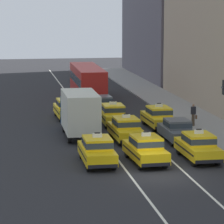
% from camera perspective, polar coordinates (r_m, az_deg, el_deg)
% --- Properties ---
extents(ground_plane, '(160.00, 160.00, 0.00)m').
position_cam_1_polar(ground_plane, '(36.51, 4.15, -5.58)').
color(ground_plane, '#232326').
extents(lane_stripe_left_center, '(0.14, 80.00, 0.01)m').
position_cam_1_polar(lane_stripe_left_center, '(55.47, -2.40, -0.38)').
color(lane_stripe_left_center, silver).
rests_on(lane_stripe_left_center, ground).
extents(lane_stripe_center_right, '(0.14, 80.00, 0.01)m').
position_cam_1_polar(lane_stripe_center_right, '(55.96, 0.85, -0.28)').
color(lane_stripe_center_right, silver).
rests_on(lane_stripe_center_right, ground).
extents(sidewalk_curb, '(4.00, 90.00, 0.15)m').
position_cam_1_polar(sidewalk_curb, '(52.52, 7.88, -0.94)').
color(sidewalk_curb, gray).
rests_on(sidewalk_curb, ground).
extents(taxi_left_nearest, '(1.82, 4.56, 1.96)m').
position_cam_1_polar(taxi_left_nearest, '(38.76, -1.31, -3.34)').
color(taxi_left_nearest, black).
rests_on(taxi_left_nearest, ground).
extents(box_truck_left_second, '(2.34, 6.98, 3.27)m').
position_cam_1_polar(box_truck_left_second, '(46.98, -2.90, 0.03)').
color(box_truck_left_second, black).
rests_on(box_truck_left_second, ground).
extents(taxi_left_third, '(1.96, 4.62, 1.96)m').
position_cam_1_polar(taxi_left_third, '(54.30, -3.96, 0.33)').
color(taxi_left_third, black).
rests_on(taxi_left_third, ground).
extents(taxi_center_nearest, '(2.02, 4.64, 1.96)m').
position_cam_1_polar(taxi_center_nearest, '(39.15, 2.96, -3.22)').
color(taxi_center_nearest, black).
rests_on(taxi_center_nearest, ground).
extents(taxi_center_second, '(1.91, 4.59, 1.96)m').
position_cam_1_polar(taxi_center_second, '(45.35, 1.21, -1.46)').
color(taxi_center_second, black).
rests_on(taxi_center_second, ground).
extents(taxi_center_third, '(1.85, 4.57, 1.96)m').
position_cam_1_polar(taxi_center_third, '(51.29, 0.07, -0.18)').
color(taxi_center_third, black).
rests_on(taxi_center_third, ground).
extents(sedan_center_fourth, '(1.95, 4.38, 1.58)m').
position_cam_1_polar(sedan_center_fourth, '(56.56, -0.91, 0.69)').
color(sedan_center_fourth, black).
rests_on(sedan_center_fourth, ground).
extents(bus_center_fifth, '(2.67, 11.23, 3.22)m').
position_cam_1_polar(bus_center_fifth, '(65.71, -2.16, 2.76)').
color(bus_center_fifth, black).
rests_on(bus_center_fifth, ground).
extents(taxi_right_nearest, '(1.85, 4.57, 1.96)m').
position_cam_1_polar(taxi_right_nearest, '(40.20, 7.54, -2.95)').
color(taxi_right_nearest, black).
rests_on(taxi_right_nearest, ground).
extents(sedan_right_second, '(1.80, 4.31, 1.58)m').
position_cam_1_polar(sedan_right_second, '(45.32, 5.71, -1.55)').
color(sedan_right_second, black).
rests_on(sedan_right_second, ground).
extents(taxi_right_third, '(1.92, 4.60, 1.96)m').
position_cam_1_polar(taxi_right_third, '(50.25, 4.10, -0.41)').
color(taxi_right_third, black).
rests_on(taxi_right_third, ground).
extents(pedestrian_mid_block, '(0.47, 0.24, 1.70)m').
position_cam_1_polar(pedestrian_mid_block, '(50.60, 7.14, -0.25)').
color(pedestrian_mid_block, '#473828').
rests_on(pedestrian_mid_block, sidewalk_curb).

